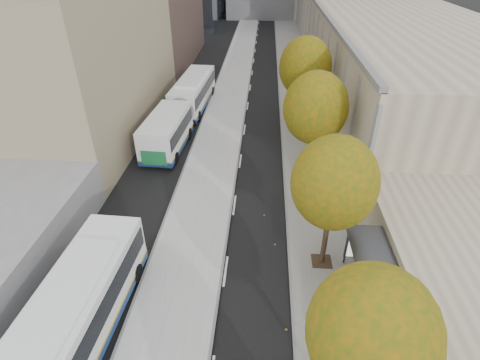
{
  "coord_description": "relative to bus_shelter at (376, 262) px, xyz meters",
  "views": [
    {
      "loc": [
        0.1,
        -2.26,
        15.04
      ],
      "look_at": [
        -1.22,
        17.26,
        2.5
      ],
      "focal_mm": 28.0,
      "sensor_mm": 36.0,
      "label": 1
    }
  ],
  "objects": [
    {
      "name": "tree_e",
      "position": [
        -2.09,
        20.04,
        3.5
      ],
      "size": [
        4.6,
        4.6,
        7.92
      ],
      "color": "black",
      "rests_on": "sidewalk"
    },
    {
      "name": "tree_b",
      "position": [
        -2.09,
        -5.96,
        2.85
      ],
      "size": [
        4.0,
        4.0,
        6.97
      ],
      "color": "black",
      "rests_on": "sidewalk"
    },
    {
      "name": "bus_far",
      "position": [
        -13.25,
        20.19,
        -0.51
      ],
      "size": [
        3.7,
        18.6,
        3.08
      ],
      "rotation": [
        0.0,
        0.0,
        -0.06
      ],
      "color": "white",
      "rests_on": "ground"
    },
    {
      "name": "building_tan",
      "position": [
        9.81,
        53.04,
        1.81
      ],
      "size": [
        18.0,
        92.0,
        8.0
      ],
      "primitive_type": "cube",
      "color": "#A18D7D",
      "rests_on": "ground"
    },
    {
      "name": "distant_car",
      "position": [
        -12.6,
        29.31,
        -1.54
      ],
      "size": [
        2.13,
        4.0,
        1.3
      ],
      "primitive_type": "imported",
      "rotation": [
        0.0,
        0.0,
        -0.16
      ],
      "color": "white",
      "rests_on": "ground"
    },
    {
      "name": "tree_d",
      "position": [
        -2.09,
        11.04,
        3.28
      ],
      "size": [
        4.4,
        4.4,
        7.6
      ],
      "color": "black",
      "rests_on": "sidewalk"
    },
    {
      "name": "tree_c",
      "position": [
        -2.09,
        2.04,
        3.06
      ],
      "size": [
        4.2,
        4.2,
        7.28
      ],
      "color": "black",
      "rests_on": "sidewalk"
    },
    {
      "name": "bus_platform",
      "position": [
        -9.56,
        24.04,
        -2.11
      ],
      "size": [
        4.25,
        150.0,
        0.15
      ],
      "primitive_type": "cube",
      "color": "#B1B1B1",
      "rests_on": "ground"
    },
    {
      "name": "bus_shelter",
      "position": [
        0.0,
        0.0,
        0.0
      ],
      "size": [
        1.9,
        4.4,
        2.53
      ],
      "color": "#383A3F",
      "rests_on": "sidewalk"
    },
    {
      "name": "sidewalk",
      "position": [
        -1.56,
        24.04,
        -2.15
      ],
      "size": [
        4.75,
        150.0,
        0.08
      ],
      "primitive_type": "cube",
      "color": "gray",
      "rests_on": "ground"
    }
  ]
}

